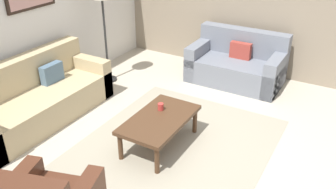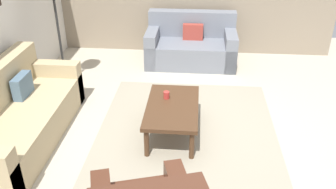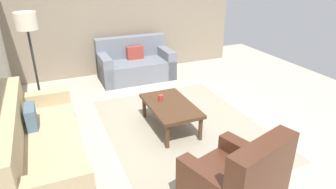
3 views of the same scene
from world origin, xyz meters
The scene contains 9 objects.
ground_plane centered at (0.00, 0.00, 0.00)m, with size 8.00×8.00×0.00m, color #B2A893.
stone_feature_panel centered at (3.00, 0.00, 1.40)m, with size 0.12×5.20×2.80m, color gray.
area_rug centered at (0.00, 0.00, 0.00)m, with size 2.95×2.28×0.01m, color gray.
couch_main centered at (-0.24, 2.11, 0.30)m, with size 2.24×0.88×0.88m.
couch_loveseat centered at (2.45, 0.03, 0.30)m, with size 0.90×1.58×0.88m.
armchair_leather centered at (-1.77, 0.26, 0.31)m, with size 1.00×1.00×0.95m.
coffee_table centered at (0.07, 0.19, 0.36)m, with size 1.10×0.64×0.41m.
cup centered at (0.24, 0.28, 0.46)m, with size 0.08×0.08×0.09m, color #B2332D.
lamp_standing centered at (1.29, 2.00, 1.41)m, with size 0.32×0.32×1.71m.
Camera 3 is at (-3.62, 1.80, 2.37)m, focal length 31.58 mm.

